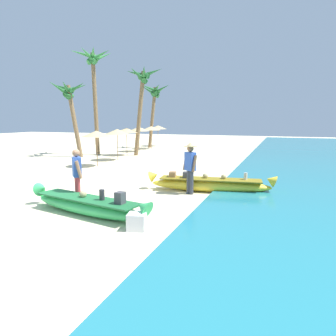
# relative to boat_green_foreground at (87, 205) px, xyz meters

# --- Properties ---
(ground_plane) EXTENTS (80.00, 80.00, 0.00)m
(ground_plane) POSITION_rel_boat_green_foreground_xyz_m (-1.19, 0.90, -0.26)
(ground_plane) COLOR beige
(boat_green_foreground) EXTENTS (4.14, 1.44, 0.75)m
(boat_green_foreground) POSITION_rel_boat_green_foreground_xyz_m (0.00, 0.00, 0.00)
(boat_green_foreground) COLOR #38B760
(boat_green_foreground) RESTS_ON ground
(boat_yellow_midground) EXTENTS (4.48, 1.23, 0.73)m
(boat_yellow_midground) POSITION_rel_boat_green_foreground_xyz_m (2.47, 3.73, 0.01)
(boat_yellow_midground) COLOR yellow
(boat_yellow_midground) RESTS_ON ground
(person_vendor_hatted) EXTENTS (0.58, 0.47, 1.76)m
(person_vendor_hatted) POSITION_rel_boat_green_foreground_xyz_m (1.93, 3.16, 0.76)
(person_vendor_hatted) COLOR #333842
(person_vendor_hatted) RESTS_ON ground
(person_tourist_customer) EXTENTS (0.52, 0.53, 1.68)m
(person_tourist_customer) POSITION_rel_boat_green_foreground_xyz_m (-0.71, 0.57, 0.70)
(person_tourist_customer) COLOR #B2383D
(person_tourist_customer) RESTS_ON ground
(parasol_row_0) EXTENTS (1.60, 1.60, 1.91)m
(parasol_row_0) POSITION_rel_boat_green_foreground_xyz_m (-4.48, 7.38, 1.49)
(parasol_row_0) COLOR #8E6B47
(parasol_row_0) RESTS_ON ground
(parasol_row_1) EXTENTS (1.60, 1.60, 1.91)m
(parasol_row_1) POSITION_rel_boat_green_foreground_xyz_m (-4.71, 9.99, 1.49)
(parasol_row_1) COLOR #8E6B47
(parasol_row_1) RESTS_ON ground
(parasol_row_2) EXTENTS (1.60, 1.60, 1.91)m
(parasol_row_2) POSITION_rel_boat_green_foreground_xyz_m (-5.38, 12.46, 1.49)
(parasol_row_2) COLOR #8E6B47
(parasol_row_2) RESTS_ON ground
(parasol_row_3) EXTENTS (1.60, 1.60, 1.91)m
(parasol_row_3) POSITION_rel_boat_green_foreground_xyz_m (-5.69, 15.05, 1.49)
(parasol_row_3) COLOR #8E6B47
(parasol_row_3) RESTS_ON ground
(parasol_row_4) EXTENTS (1.60, 1.60, 1.91)m
(parasol_row_4) POSITION_rel_boat_green_foreground_xyz_m (-5.66, 17.38, 1.49)
(parasol_row_4) COLOR #8E6B47
(parasol_row_4) RESTS_ON ground
(parasol_row_5) EXTENTS (1.60, 1.60, 1.91)m
(parasol_row_5) POSITION_rel_boat_green_foreground_xyz_m (-6.18, 20.16, 1.49)
(parasol_row_5) COLOR #8E6B47
(parasol_row_5) RESTS_ON ground
(palm_tree_tall_inland) EXTENTS (2.80, 2.88, 5.54)m
(palm_tree_tall_inland) POSITION_rel_boat_green_foreground_xyz_m (-5.82, 18.50, 4.19)
(palm_tree_tall_inland) COLOR brown
(palm_tree_tall_inland) RESTS_ON ground
(palm_tree_leaning_seaward) EXTENTS (2.72, 2.71, 7.31)m
(palm_tree_leaning_seaward) POSITION_rel_boat_green_foreground_xyz_m (-7.71, 12.23, 5.69)
(palm_tree_leaning_seaward) COLOR brown
(palm_tree_leaning_seaward) RESTS_ON ground
(palm_tree_mid_cluster) EXTENTS (2.73, 2.46, 5.98)m
(palm_tree_mid_cluster) POSITION_rel_boat_green_foreground_xyz_m (-4.26, 12.74, 4.52)
(palm_tree_mid_cluster) COLOR brown
(palm_tree_mid_cluster) RESTS_ON ground
(palm_tree_far_behind) EXTENTS (2.65, 2.53, 5.05)m
(palm_tree_far_behind) POSITION_rel_boat_green_foreground_xyz_m (-8.56, 10.58, 3.75)
(palm_tree_far_behind) COLOR brown
(palm_tree_far_behind) RESTS_ON ground
(cooler_box) EXTENTS (0.50, 0.49, 0.39)m
(cooler_box) POSITION_rel_boat_green_foreground_xyz_m (1.76, -0.60, -0.06)
(cooler_box) COLOR silver
(cooler_box) RESTS_ON ground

